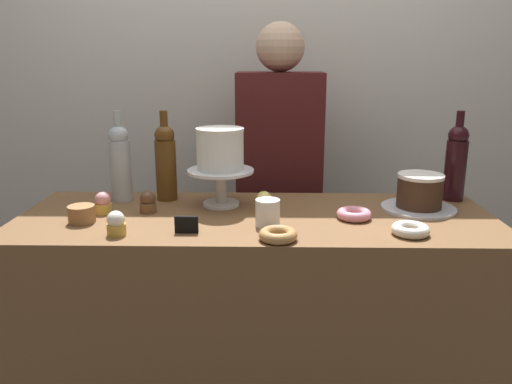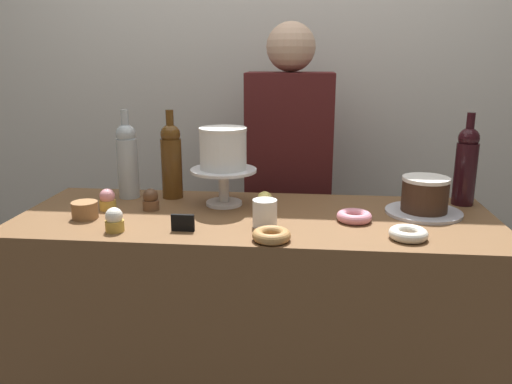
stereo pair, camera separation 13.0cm
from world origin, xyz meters
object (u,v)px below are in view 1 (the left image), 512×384
Objects in this scene: wine_bottle_dark_red at (456,161)px; donut_sugar at (410,230)px; wine_bottle_amber at (166,161)px; white_layer_cake at (220,149)px; donut_maple at (278,235)px; donut_pink at (354,214)px; price_sign_chalkboard at (186,225)px; cake_stand_pedestal at (221,181)px; cupcake_strawberry at (103,203)px; cupcake_lemon at (264,203)px; cupcake_chocolate at (148,202)px; barista_figure at (278,203)px; chocolate_round_cake at (420,191)px; cupcake_vanilla at (116,224)px; coffee_cup_ceramic at (268,213)px; cookie_stack at (82,214)px; wine_bottle_clear at (120,161)px.

donut_sugar is at bearing -123.76° from wine_bottle_dark_red.
wine_bottle_amber reaches higher than donut_sugar.
donut_maple is (0.19, -0.35, -0.19)m from white_layer_cake.
donut_pink is 1.60× the size of price_sign_chalkboard.
donut_sugar is 0.66m from price_sign_chalkboard.
cake_stand_pedestal is 0.71× the size of wine_bottle_dark_red.
donut_pink is (0.83, -0.05, -0.02)m from cupcake_strawberry.
donut_maple is at bearing -145.91° from wine_bottle_dark_red.
wine_bottle_amber is 0.60m from donut_maple.
wine_bottle_dark_red is at bearing 22.62° from price_sign_chalkboard.
cupcake_strawberry and cupcake_lemon have the same top height.
white_layer_cake is 0.50m from donut_pink.
cupcake_chocolate is (-0.24, -0.09, -0.05)m from cake_stand_pedestal.
chocolate_round_cake is at bearing -44.47° from barista_figure.
cupcake_vanilla is 1.06× the size of price_sign_chalkboard.
cupcake_strawberry is 0.36m from price_sign_chalkboard.
cupcake_chocolate is 0.39m from cupcake_lemon.
white_layer_cake is 0.68m from donut_sugar.
cupcake_vanilla is at bearing -163.97° from chocolate_round_cake.
wine_bottle_amber is 4.38× the size of cupcake_strawberry.
cake_stand_pedestal is 2.07× the size of donut_sugar.
barista_figure is at bearing 63.18° from cake_stand_pedestal.
donut_pink is at bearing 15.37° from coffee_cup_ceramic.
cake_stand_pedestal reaches higher than donut_maple.
cookie_stack is (-1.27, -0.29, -0.12)m from wine_bottle_dark_red.
cupcake_vanilla is 0.23m from cupcake_chocolate.
barista_figure is at bearing 31.63° from wine_bottle_clear.
price_sign_chalkboard is at bearing -104.97° from cake_stand_pedestal.
cupcake_lemon reaches higher than cookie_stack.
price_sign_chalkboard is (-0.27, 0.06, 0.01)m from donut_maple.
chocolate_round_cake is 0.47× the size of wine_bottle_clear.
price_sign_chalkboard is (-0.23, -0.21, -0.01)m from cupcake_lemon.
white_layer_cake is 0.85m from wine_bottle_dark_red.
barista_figure reaches higher than donut_sugar.
chocolate_round_cake is 0.28m from donut_sugar.
cupcake_chocolate is at bearing 128.05° from price_sign_chalkboard.
wine_bottle_clear is 0.20× the size of barista_figure.
coffee_cup_ceramic is at bearing -160.46° from chocolate_round_cake.
cookie_stack is at bearing -128.22° from wine_bottle_amber.
white_layer_cake is 0.70m from chocolate_round_cake.
wine_bottle_amber is 0.20m from cupcake_chocolate.
cupcake_strawberry reaches higher than donut_pink.
wine_bottle_amber is at bearing 159.21° from cake_stand_pedestal.
cupcake_lemon is 0.87× the size of coffee_cup_ceramic.
cupcake_lemon is (-0.53, -0.04, -0.03)m from chocolate_round_cake.
wine_bottle_clear is at bearing 174.42° from chocolate_round_cake.
price_sign_chalkboard is at bearing -164.32° from donut_pink.
price_sign_chalkboard reaches higher than donut_maple.
donut_sugar is at bearing -11.36° from cupcake_strawberry.
wine_bottle_dark_red is 2.91× the size of donut_sugar.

